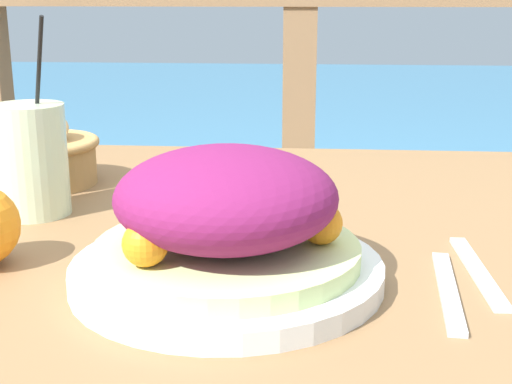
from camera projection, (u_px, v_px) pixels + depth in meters
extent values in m
cube|color=olive|center=(284.00, 256.00, 0.79)|extent=(1.15, 0.95, 0.04)
cube|color=olive|center=(17.00, 364.00, 1.34)|extent=(0.06, 0.06, 0.74)
cube|color=brown|center=(6.00, 229.00, 1.67)|extent=(0.07, 0.07, 1.01)
cube|color=brown|center=(297.00, 236.00, 1.62)|extent=(0.07, 0.07, 1.01)
cube|color=teal|center=(307.00, 138.00, 4.09)|extent=(12.00, 4.00, 0.46)
cylinder|color=silver|center=(227.00, 271.00, 0.67)|extent=(0.29, 0.29, 0.02)
cylinder|color=#C6DB8E|center=(227.00, 252.00, 0.67)|extent=(0.25, 0.25, 0.02)
ellipsoid|color=#72194C|center=(226.00, 197.00, 0.65)|extent=(0.21, 0.21, 0.09)
sphere|color=orange|center=(321.00, 223.00, 0.66)|extent=(0.04, 0.04, 0.04)
sphere|color=orange|center=(173.00, 202.00, 0.72)|extent=(0.04, 0.04, 0.04)
sphere|color=orange|center=(145.00, 244.00, 0.60)|extent=(0.04, 0.04, 0.04)
cylinder|color=beige|center=(31.00, 160.00, 0.86)|extent=(0.09, 0.09, 0.14)
cylinder|color=black|center=(37.00, 103.00, 0.85)|extent=(0.06, 0.07, 0.21)
cylinder|color=#AD7F47|center=(40.00, 162.00, 1.00)|extent=(0.16, 0.16, 0.06)
torus|color=#AD7F47|center=(38.00, 143.00, 1.00)|extent=(0.17, 0.17, 0.01)
ellipsoid|color=#DBB77A|center=(37.00, 128.00, 0.99)|extent=(0.09, 0.09, 0.05)
cube|color=silver|center=(448.00, 290.00, 0.65)|extent=(0.03, 0.18, 0.00)
cube|color=silver|center=(477.00, 271.00, 0.69)|extent=(0.02, 0.18, 0.00)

